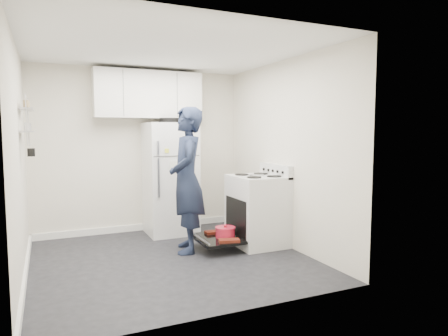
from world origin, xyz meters
name	(u,v)px	position (x,y,z in m)	size (l,w,h in m)	color
room	(167,160)	(-0.03, 0.03, 1.21)	(3.21, 3.21, 2.51)	black
electric_range	(257,211)	(1.26, 0.15, 0.47)	(0.66, 0.76, 1.10)	silver
open_oven_door	(220,236)	(0.71, 0.13, 0.18)	(0.55, 0.71, 0.21)	black
refrigerator	(170,178)	(0.37, 1.25, 0.85)	(0.72, 0.74, 1.75)	white
upper_cabinets	(148,95)	(0.10, 1.43, 2.10)	(1.60, 0.33, 0.70)	silver
wall_shelf_rack	(28,120)	(-1.52, 0.49, 1.68)	(0.14, 0.60, 0.61)	#B2B2B7
person	(187,180)	(0.30, 0.26, 0.93)	(0.68, 0.45, 1.86)	#192138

